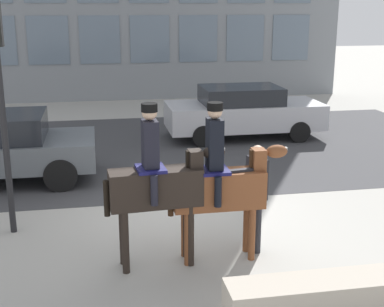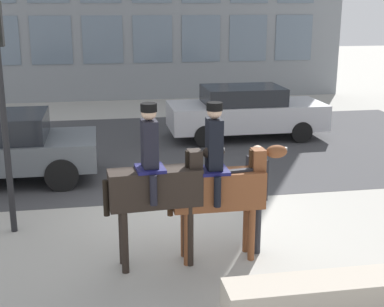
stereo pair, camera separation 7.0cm
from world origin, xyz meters
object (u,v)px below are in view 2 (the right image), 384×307
Objects in this scene: mounted_horse_lead at (157,183)px; pedestrian_bystander at (256,190)px; traffic_light at (0,82)px; mounted_horse_companion at (221,183)px; street_car_far_lane at (245,111)px; street_car_near_lane at (6,146)px; planter_ledge at (339,298)px.

mounted_horse_lead is 1.62m from pedestrian_bystander.
mounted_horse_companion is at bearing -25.63° from traffic_light.
street_car_far_lane is at bearing 45.86° from traffic_light.
mounted_horse_lead reaches higher than mounted_horse_companion.
traffic_light is (-2.40, 1.67, 1.33)m from mounted_horse_lead.
pedestrian_bystander is 0.45× the size of street_car_near_lane.
planter_ledge is (0.52, -2.06, -0.78)m from pedestrian_bystander.
pedestrian_bystander is at bearing -20.44° from traffic_light.
street_car_near_lane is 7.13m from street_car_far_lane.
planter_ledge is (4.51, -3.54, -2.38)m from traffic_light.
mounted_horse_lead is at bearing -114.28° from street_car_far_lane.
traffic_light is (-3.99, 1.49, 1.60)m from pedestrian_bystander.
mounted_horse_lead reaches higher than planter_ledge.
mounted_horse_lead is 3.22m from traffic_light.
traffic_light is at bearing -134.14° from street_car_far_lane.
pedestrian_bystander is 0.45× the size of traffic_light.
traffic_light is at bearing -79.96° from street_car_near_lane.
planter_ledge is at bearing -59.49° from mounted_horse_companion.
traffic_light is (-3.38, 1.62, 1.41)m from mounted_horse_companion.
pedestrian_bystander reaches higher than street_car_far_lane.
planter_ledge is (5.04, -6.54, -0.53)m from street_car_near_lane.
pedestrian_bystander is 4.55m from traffic_light.
mounted_horse_companion is 0.84× the size of planter_ledge.
mounted_horse_companion is 8.11m from street_car_far_lane.
mounted_horse_companion is at bearing -108.10° from street_car_far_lane.
mounted_horse_lead is 1.42× the size of pedestrian_bystander.
street_car_near_lane is at bearing 118.23° from mounted_horse_lead.
mounted_horse_companion reaches higher than planter_ledge.
mounted_horse_companion is (0.98, 0.05, -0.08)m from mounted_horse_lead.
mounted_horse_companion is 0.65m from pedestrian_bystander.
mounted_horse_lead is at bearing -34.88° from traffic_light.
mounted_horse_companion is 0.63× the size of traffic_light.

